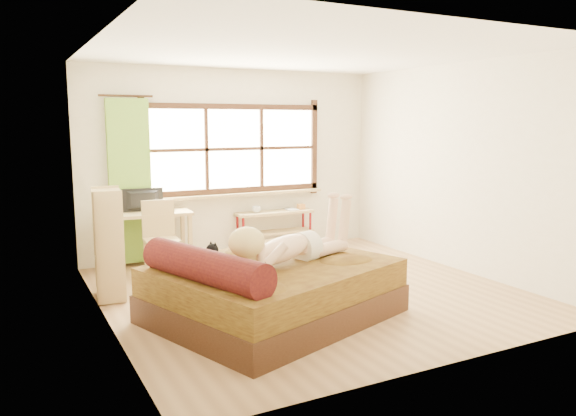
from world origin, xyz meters
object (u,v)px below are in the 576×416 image
bed (270,289)px  kitten (201,256)px  desk (145,220)px  pipe_shelf (275,222)px  bookshelf (109,243)px  chair (160,233)px  woman (290,230)px

bed → kitten: 0.78m
desk → pipe_shelf: (1.99, 0.12, -0.21)m
kitten → bookshelf: (-0.63, 1.29, -0.06)m
desk → chair: bearing=-69.8°
chair → pipe_shelf: 1.95m
chair → pipe_shelf: size_ratio=0.78×
bed → pipe_shelf: bearing=43.9°
woman → bookshelf: bearing=117.1°
pipe_shelf → bookshelf: (-2.66, -1.26, 0.18)m
bed → woman: (0.20, -0.03, 0.58)m
chair → bookshelf: (-0.77, -0.78, 0.09)m
bed → chair: size_ratio=2.82×
desk → bookshelf: bookshelf is taller
woman → pipe_shelf: bearing=47.6°
bed → desk: 2.65m
kitten → pipe_shelf: (2.04, 2.55, -0.24)m
kitten → chair: chair is taller
woman → kitten: 0.90m
bed → kitten: bed is taller
bed → bookshelf: bookshelf is taller
bookshelf → kitten: bearing=-57.3°
chair → kitten: bearing=-90.1°
chair → woman: bearing=-68.0°
bed → bookshelf: bearing=113.6°
bookshelf → chair: bearing=51.9°
kitten → pipe_shelf: kitten is taller
pipe_shelf → chair: bearing=-164.1°
kitten → bookshelf: bearing=96.9°
woman → chair: bearing=89.0°
desk → kitten: bearing=-87.0°
woman → pipe_shelf: 2.97m
desk → bookshelf: 1.32m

